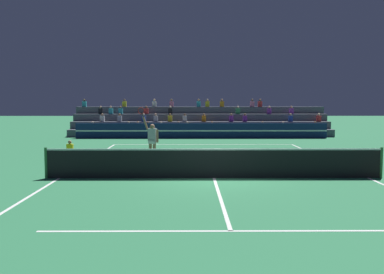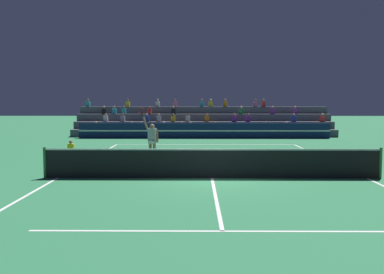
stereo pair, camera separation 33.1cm
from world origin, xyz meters
The scene contains 8 objects.
ground_plane centered at (0.00, 0.00, 0.00)m, with size 120.00×120.00×0.00m, color #2D7A4C.
court_lines centered at (0.00, 0.00, 0.00)m, with size 11.10×23.90×0.01m.
tennis_net centered at (0.00, 0.00, 0.54)m, with size 12.00×0.10×1.10m.
sponsor_banner_wall centered at (0.00, 16.37, 0.55)m, with size 18.00×0.26×1.10m.
bleacher_stand centered at (-0.01, 19.54, 0.84)m, with size 19.77×3.80×2.83m.
ball_kid_courtside centered at (-6.57, 5.56, 0.33)m, with size 0.30×0.36×0.84m.
tennis_player centered at (-2.53, 4.01, 0.99)m, with size 0.97×0.44×2.48m.
tennis_ball centered at (-4.31, 8.31, 0.03)m, with size 0.07×0.07×0.07m, color #C6DB33.
Camera 2 is at (-0.55, -15.75, 2.80)m, focal length 42.00 mm.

